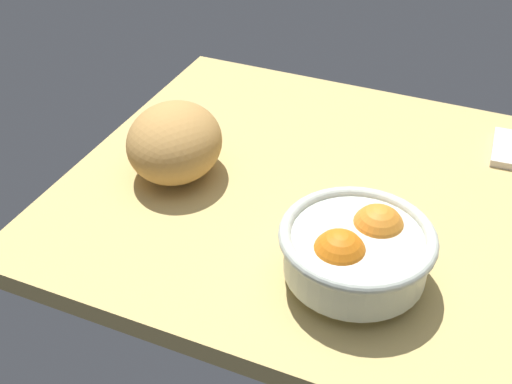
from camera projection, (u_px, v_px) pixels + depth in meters
ground_plane at (335, 200)px, 99.61cm from camera, size 79.86×67.62×3.00cm
fruit_bowl at (357, 249)px, 80.96cm from camera, size 19.30×19.30×9.28cm
bread_loaf at (175, 142)px, 99.49cm from camera, size 18.06×19.63×11.12cm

